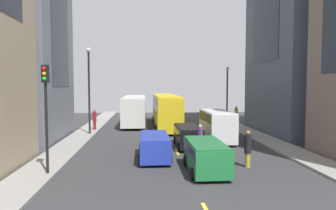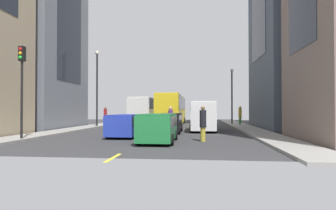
{
  "view_description": "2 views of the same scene",
  "coord_description": "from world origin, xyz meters",
  "px_view_note": "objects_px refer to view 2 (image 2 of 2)",
  "views": [
    {
      "loc": [
        -2.33,
        -31.88,
        4.7
      ],
      "look_at": [
        0.25,
        0.67,
        2.61
      ],
      "focal_mm": 32.96,
      "sensor_mm": 36.0,
      "label": 1
    },
    {
      "loc": [
        3.33,
        -31.92,
        1.9
      ],
      "look_at": [
        0.08,
        -1.39,
        2.38
      ],
      "focal_mm": 30.49,
      "sensor_mm": 36.0,
      "label": 2
    }
  ],
  "objects_px": {
    "city_bus_white": "(147,109)",
    "car_blue_2": "(126,124)",
    "car_black_0": "(170,121)",
    "car_green_1": "(158,126)",
    "traffic_light_near_corner": "(22,74)",
    "streetcar_yellow": "(173,108)",
    "pedestrian_walking_far": "(240,115)",
    "delivery_van_white": "(203,114)",
    "pedestrian_crossing_near": "(203,123)",
    "pedestrian_crossing_mid": "(171,120)",
    "pedestrian_waiting_curb": "(105,115)"
  },
  "relations": [
    {
      "from": "pedestrian_crossing_mid",
      "to": "pedestrian_waiting_curb",
      "type": "relative_size",
      "value": 1.02
    },
    {
      "from": "pedestrian_crossing_mid",
      "to": "traffic_light_near_corner",
      "type": "height_order",
      "value": "traffic_light_near_corner"
    },
    {
      "from": "city_bus_white",
      "to": "pedestrian_walking_far",
      "type": "relative_size",
      "value": 5.39
    },
    {
      "from": "streetcar_yellow",
      "to": "city_bus_white",
      "type": "bearing_deg",
      "value": 148.89
    },
    {
      "from": "car_blue_2",
      "to": "pedestrian_walking_far",
      "type": "bearing_deg",
      "value": 56.62
    },
    {
      "from": "streetcar_yellow",
      "to": "pedestrian_walking_far",
      "type": "xyz_separation_m",
      "value": [
        8.1,
        -0.65,
        -0.83
      ]
    },
    {
      "from": "car_blue_2",
      "to": "traffic_light_near_corner",
      "type": "relative_size",
      "value": 0.81
    },
    {
      "from": "pedestrian_crossing_near",
      "to": "car_black_0",
      "type": "bearing_deg",
      "value": -14.31
    },
    {
      "from": "car_blue_2",
      "to": "pedestrian_crossing_mid",
      "type": "height_order",
      "value": "pedestrian_crossing_mid"
    },
    {
      "from": "streetcar_yellow",
      "to": "delivery_van_white",
      "type": "distance_m",
      "value": 10.78
    },
    {
      "from": "delivery_van_white",
      "to": "car_black_0",
      "type": "bearing_deg",
      "value": -144.79
    },
    {
      "from": "delivery_van_white",
      "to": "pedestrian_crossing_mid",
      "type": "bearing_deg",
      "value": -115.09
    },
    {
      "from": "pedestrian_waiting_curb",
      "to": "pedestrian_crossing_near",
      "type": "bearing_deg",
      "value": 27.01
    },
    {
      "from": "car_blue_2",
      "to": "pedestrian_walking_far",
      "type": "height_order",
      "value": "pedestrian_walking_far"
    },
    {
      "from": "traffic_light_near_corner",
      "to": "pedestrian_waiting_curb",
      "type": "bearing_deg",
      "value": 90.17
    },
    {
      "from": "streetcar_yellow",
      "to": "car_black_0",
      "type": "bearing_deg",
      "value": -85.91
    },
    {
      "from": "pedestrian_crossing_near",
      "to": "streetcar_yellow",
      "type": "bearing_deg",
      "value": -26.6
    },
    {
      "from": "streetcar_yellow",
      "to": "car_blue_2",
      "type": "xyz_separation_m",
      "value": [
        -1.82,
        -15.71,
        -1.21
      ]
    },
    {
      "from": "delivery_van_white",
      "to": "traffic_light_near_corner",
      "type": "distance_m",
      "value": 14.38
    },
    {
      "from": "car_blue_2",
      "to": "pedestrian_crossing_near",
      "type": "height_order",
      "value": "pedestrian_crossing_near"
    },
    {
      "from": "car_green_1",
      "to": "traffic_light_near_corner",
      "type": "xyz_separation_m",
      "value": [
        -8.34,
        -0.13,
        3.08
      ]
    },
    {
      "from": "city_bus_white",
      "to": "car_blue_2",
      "type": "distance_m",
      "value": 18.01
    },
    {
      "from": "car_black_0",
      "to": "car_green_1",
      "type": "bearing_deg",
      "value": -90.07
    },
    {
      "from": "car_green_1",
      "to": "pedestrian_crossing_near",
      "type": "bearing_deg",
      "value": 15.52
    },
    {
      "from": "streetcar_yellow",
      "to": "pedestrian_waiting_curb",
      "type": "height_order",
      "value": "streetcar_yellow"
    },
    {
      "from": "delivery_van_white",
      "to": "car_black_0",
      "type": "distance_m",
      "value": 3.38
    },
    {
      "from": "car_black_0",
      "to": "traffic_light_near_corner",
      "type": "height_order",
      "value": "traffic_light_near_corner"
    },
    {
      "from": "city_bus_white",
      "to": "car_black_0",
      "type": "relative_size",
      "value": 2.63
    },
    {
      "from": "streetcar_yellow",
      "to": "traffic_light_near_corner",
      "type": "bearing_deg",
      "value": -111.51
    },
    {
      "from": "delivery_van_white",
      "to": "car_black_0",
      "type": "xyz_separation_m",
      "value": [
        -2.72,
        -1.92,
        -0.57
      ]
    },
    {
      "from": "delivery_van_white",
      "to": "pedestrian_walking_far",
      "type": "xyz_separation_m",
      "value": [
        4.52,
        9.5,
        -0.22
      ]
    },
    {
      "from": "streetcar_yellow",
      "to": "car_blue_2",
      "type": "bearing_deg",
      "value": -96.61
    },
    {
      "from": "delivery_van_white",
      "to": "pedestrian_crossing_near",
      "type": "relative_size",
      "value": 2.4
    },
    {
      "from": "city_bus_white",
      "to": "streetcar_yellow",
      "type": "xyz_separation_m",
      "value": [
        3.61,
        -2.18,
        0.12
      ]
    },
    {
      "from": "car_black_0",
      "to": "pedestrian_crossing_near",
      "type": "distance_m",
      "value": 6.59
    },
    {
      "from": "city_bus_white",
      "to": "pedestrian_waiting_curb",
      "type": "xyz_separation_m",
      "value": [
        -3.92,
        -5.36,
        -0.76
      ]
    },
    {
      "from": "city_bus_white",
      "to": "delivery_van_white",
      "type": "height_order",
      "value": "city_bus_white"
    },
    {
      "from": "car_black_0",
      "to": "pedestrian_walking_far",
      "type": "height_order",
      "value": "pedestrian_walking_far"
    },
    {
      "from": "delivery_van_white",
      "to": "pedestrian_walking_far",
      "type": "relative_size",
      "value": 2.34
    },
    {
      "from": "delivery_van_white",
      "to": "pedestrian_crossing_near",
      "type": "height_order",
      "value": "delivery_van_white"
    },
    {
      "from": "car_black_0",
      "to": "car_blue_2",
      "type": "distance_m",
      "value": 4.52
    },
    {
      "from": "car_green_1",
      "to": "city_bus_white",
      "type": "bearing_deg",
      "value": 101.99
    },
    {
      "from": "pedestrian_waiting_curb",
      "to": "traffic_light_near_corner",
      "type": "height_order",
      "value": "traffic_light_near_corner"
    },
    {
      "from": "delivery_van_white",
      "to": "traffic_light_near_corner",
      "type": "height_order",
      "value": "traffic_light_near_corner"
    },
    {
      "from": "streetcar_yellow",
      "to": "delivery_van_white",
      "type": "relative_size",
      "value": 2.86
    },
    {
      "from": "delivery_van_white",
      "to": "city_bus_white",
      "type": "bearing_deg",
      "value": 120.26
    },
    {
      "from": "pedestrian_walking_far",
      "to": "pedestrian_crossing_mid",
      "type": "bearing_deg",
      "value": -106.07
    },
    {
      "from": "car_blue_2",
      "to": "pedestrian_crossing_near",
      "type": "distance_m",
      "value": 5.79
    },
    {
      "from": "pedestrian_crossing_mid",
      "to": "car_green_1",
      "type": "bearing_deg",
      "value": -72.2
    },
    {
      "from": "pedestrian_crossing_mid",
      "to": "pedestrian_waiting_curb",
      "type": "distance_m",
      "value": 14.85
    }
  ]
}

